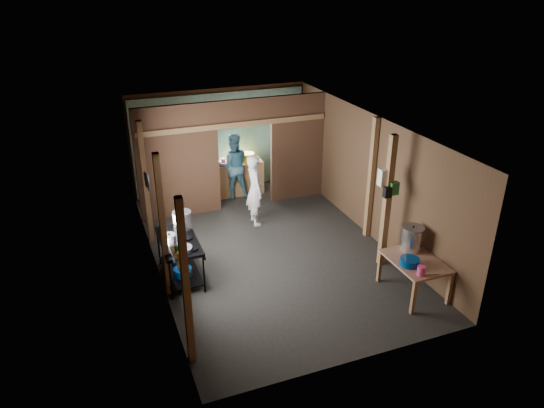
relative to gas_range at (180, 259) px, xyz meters
name	(u,v)px	position (x,y,z in m)	size (l,w,h in m)	color
floor	(269,249)	(1.88, 0.42, -0.40)	(4.50, 7.00, 0.00)	#2A2A2A
ceiling	(268,126)	(1.88, 0.42, 2.20)	(4.50, 7.00, 0.00)	#353332
wall_back	(220,140)	(1.88, 3.92, 0.90)	(4.50, 0.00, 2.60)	#4D3220
wall_front	(360,287)	(1.88, -3.08, 0.90)	(4.50, 0.00, 2.60)	#4D3220
wall_left	(151,208)	(-0.37, 0.42, 0.90)	(0.00, 7.00, 2.60)	#4D3220
wall_right	(369,175)	(4.13, 0.42, 0.90)	(0.00, 7.00, 2.60)	#4D3220
partition_left	(178,163)	(0.55, 2.62, 0.90)	(1.85, 0.10, 2.60)	#48301D
partition_right	(297,148)	(3.46, 2.62, 0.90)	(1.35, 0.10, 2.60)	#48301D
partition_header	(244,112)	(2.13, 2.62, 1.90)	(1.30, 0.10, 0.60)	#48301D
turquoise_panel	(221,142)	(1.88, 3.86, 0.85)	(4.40, 0.06, 2.50)	#7AC0C2
back_counter	(239,178)	(2.18, 3.37, 0.03)	(1.20, 0.50, 0.85)	#996C3F
wall_clock	(230,116)	(2.13, 3.82, 1.50)	(0.20, 0.20, 0.03)	white
post_left_a	(186,284)	(-0.30, -2.18, 0.90)	(0.10, 0.12, 2.60)	#996C3F
post_left_b	(163,227)	(-0.30, -0.38, 0.90)	(0.10, 0.12, 2.60)	#996C3F
post_left_c	(146,184)	(-0.30, 1.62, 0.90)	(0.10, 0.12, 2.60)	#996C3F
post_right	(371,179)	(4.06, 0.22, 0.90)	(0.10, 0.12, 2.60)	#996C3F
post_free	(387,202)	(3.73, -0.88, 0.90)	(0.12, 0.12, 2.60)	#996C3F
cross_beam	(235,125)	(1.88, 2.57, 1.65)	(4.40, 0.12, 0.12)	#996C3F
pan_lid_big	(148,182)	(-0.33, 0.82, 1.25)	(0.34, 0.34, 0.03)	gray
pan_lid_small	(146,180)	(-0.33, 1.22, 1.15)	(0.30, 0.30, 0.03)	black
wall_shelf	(180,259)	(-0.27, -1.68, 1.00)	(0.14, 0.80, 0.03)	#996C3F
jar_white	(183,264)	(-0.27, -1.93, 1.07)	(0.07, 0.07, 0.10)	white
jar_yellow	(180,256)	(-0.27, -1.68, 1.07)	(0.08, 0.08, 0.10)	yellow
jar_green	(177,248)	(-0.27, -1.46, 1.07)	(0.06, 0.06, 0.10)	#23692D
bag_white	(385,177)	(3.68, -0.80, 1.38)	(0.22, 0.15, 0.32)	white
bag_green	(394,188)	(3.80, -0.94, 1.20)	(0.16, 0.12, 0.24)	#23692D
bag_black	(387,192)	(3.66, -0.96, 1.15)	(0.14, 0.10, 0.20)	black
gas_range	(180,259)	(0.00, 0.00, 0.00)	(0.69, 1.34, 0.79)	black
prep_table	(413,276)	(3.71, -1.92, -0.07)	(0.80, 1.11, 0.65)	#A5795B
stove_pot_large	(182,220)	(0.17, 0.44, 0.55)	(0.35, 0.35, 0.36)	silver
stove_pot_med	(170,240)	(-0.17, -0.08, 0.48)	(0.23, 0.23, 0.21)	silver
frying_pan	(183,248)	(0.00, -0.37, 0.42)	(0.33, 0.55, 0.07)	gray
blue_tub_front	(183,272)	(0.00, -0.16, -0.17)	(0.33, 0.33, 0.14)	navy
blue_tub_back	(177,258)	(0.00, 0.36, -0.19)	(0.28, 0.28, 0.11)	navy
stock_pot	(412,239)	(3.85, -1.57, 0.47)	(0.40, 0.40, 0.46)	silver
wash_basin	(410,262)	(3.52, -2.01, 0.32)	(0.33, 0.33, 0.12)	navy
pink_bucket	(421,271)	(3.51, -2.34, 0.34)	(0.13, 0.13, 0.16)	#CE3B85
knife	(430,274)	(3.66, -2.37, 0.26)	(0.30, 0.04, 0.01)	silver
yellow_tub	(247,157)	(2.43, 3.37, 0.55)	(0.35, 0.35, 0.20)	yellow
red_cup	(223,161)	(1.80, 3.37, 0.52)	(0.12, 0.12, 0.14)	#AC213E
cook	(255,190)	(2.02, 1.63, 0.41)	(0.59, 0.39, 1.61)	silver
worker_back	(233,166)	(2.01, 3.22, 0.43)	(0.80, 0.62, 1.65)	teal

